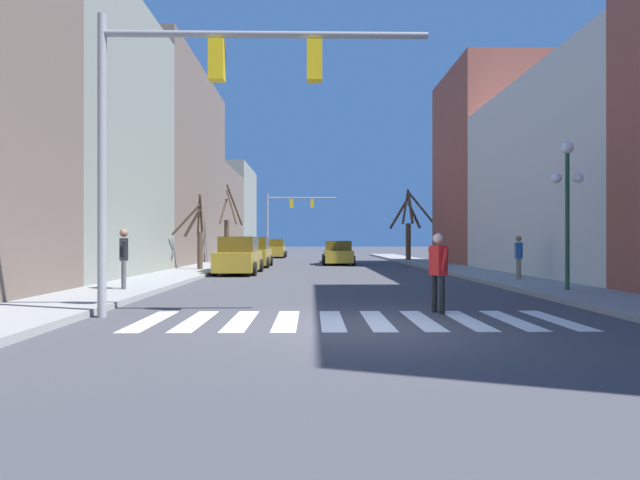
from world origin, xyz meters
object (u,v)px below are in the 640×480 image
at_px(traffic_signal_far, 288,211).
at_px(pedestrian_on_right_sidewalk, 438,266).
at_px(car_driving_toward_lane, 338,253).
at_px(pedestrian_on_left_sidewalk, 519,253).
at_px(car_parked_right_mid, 239,257).
at_px(street_lamp_right_corner, 567,185).
at_px(car_parked_left_far, 254,253).
at_px(pedestrian_crossing_street, 124,253).
at_px(traffic_signal_near, 197,97).
at_px(street_tree_left_far, 197,235).
at_px(car_parked_left_mid, 275,249).
at_px(street_tree_left_near, 409,225).
at_px(street_tree_right_mid, 228,232).

xyz_separation_m(traffic_signal_far, pedestrian_on_right_sidewalk, (5.15, -38.41, -3.49)).
relative_size(car_driving_toward_lane, pedestrian_on_left_sidewalk, 2.74).
bearing_deg(car_parked_right_mid, street_lamp_right_corner, -130.74).
height_order(car_parked_left_far, pedestrian_crossing_street, pedestrian_crossing_street).
relative_size(traffic_signal_far, pedestrian_crossing_street, 3.84).
bearing_deg(pedestrian_on_right_sidewalk, street_lamp_right_corner, 109.44).
bearing_deg(traffic_signal_near, pedestrian_on_left_sidewalk, 38.53).
distance_m(traffic_signal_far, street_tree_left_far, 24.28).
xyz_separation_m(car_parked_left_mid, street_tree_left_near, (10.70, -9.69, 1.97)).
bearing_deg(traffic_signal_far, street_lamp_right_corner, -74.14).
xyz_separation_m(street_lamp_right_corner, pedestrian_on_left_sidewalk, (0.23, 3.99, -2.12)).
height_order(traffic_signal_near, street_tree_left_near, traffic_signal_near).
relative_size(car_driving_toward_lane, car_parked_left_mid, 0.92).
bearing_deg(pedestrian_on_right_sidewalk, traffic_signal_far, 169.68).
bearing_deg(car_parked_left_far, street_tree_left_far, 153.93).
bearing_deg(car_parked_left_mid, car_parked_left_far, 179.88).
relative_size(traffic_signal_near, street_tree_left_far, 1.80).
bearing_deg(car_parked_right_mid, car_parked_left_mid, -0.12).
bearing_deg(street_tree_left_far, street_tree_left_near, 41.55).
bearing_deg(traffic_signal_far, street_tree_left_far, -98.18).
height_order(street_lamp_right_corner, street_tree_left_far, street_lamp_right_corner).
bearing_deg(street_lamp_right_corner, car_parked_right_mid, 139.26).
relative_size(car_parked_left_mid, street_tree_left_far, 1.27).
height_order(car_driving_toward_lane, pedestrian_crossing_street, pedestrian_crossing_street).
xyz_separation_m(car_parked_left_far, street_tree_right_mid, (-2.06, 2.82, 1.36)).
relative_size(car_driving_toward_lane, pedestrian_on_right_sidewalk, 2.54).
bearing_deg(car_parked_left_mid, pedestrian_on_right_sidewalk, -170.15).
bearing_deg(street_lamp_right_corner, car_driving_toward_lane, 107.25).
distance_m(traffic_signal_near, street_tree_right_mid, 22.91).
bearing_deg(pedestrian_on_left_sidewalk, traffic_signal_far, 28.76).
bearing_deg(car_parked_left_mid, car_parked_right_mid, 179.88).
height_order(traffic_signal_far, pedestrian_crossing_street, traffic_signal_far).
xyz_separation_m(car_parked_left_far, pedestrian_on_right_sidewalk, (6.25, -19.29, 0.21)).
bearing_deg(traffic_signal_near, traffic_signal_far, 89.98).
bearing_deg(car_driving_toward_lane, traffic_signal_far, 14.25).
bearing_deg(car_parked_right_mid, traffic_signal_far, -2.52).
height_order(pedestrian_on_left_sidewalk, street_tree_left_far, street_tree_left_far).
relative_size(pedestrian_crossing_street, pedestrian_on_left_sidewalk, 1.10).
xyz_separation_m(pedestrian_on_right_sidewalk, street_tree_left_near, (4.49, 26.11, 1.74)).
height_order(street_lamp_right_corner, car_parked_left_far, street_lamp_right_corner).
bearing_deg(street_tree_left_near, car_parked_left_mid, 137.86).
bearing_deg(car_driving_toward_lane, car_parked_left_mid, 20.87).
bearing_deg(street_tree_right_mid, pedestrian_on_left_sidewalk, -47.53).
bearing_deg(pedestrian_on_left_sidewalk, street_lamp_right_corner, -172.73).
height_order(car_parked_left_mid, pedestrian_crossing_street, pedestrian_crossing_street).
distance_m(street_lamp_right_corner, pedestrian_on_left_sidewalk, 4.52).
height_order(traffic_signal_far, street_tree_right_mid, traffic_signal_far).
relative_size(car_driving_toward_lane, street_tree_left_near, 0.84).
relative_size(pedestrian_on_right_sidewalk, street_tree_right_mid, 0.34).
relative_size(traffic_signal_far, street_tree_left_far, 1.81).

